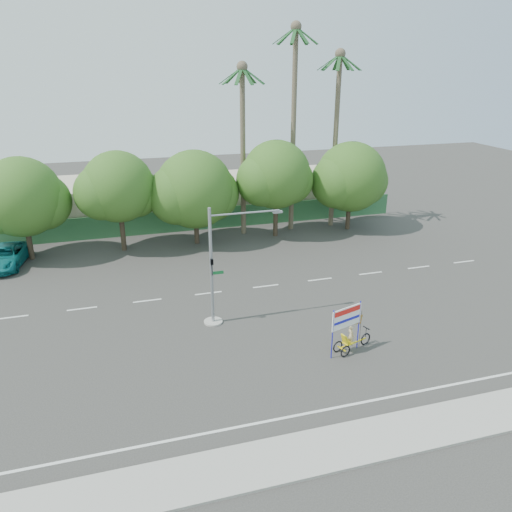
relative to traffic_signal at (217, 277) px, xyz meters
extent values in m
plane|color=#33302D|center=(2.20, -3.98, -2.92)|extent=(120.00, 120.00, 0.00)
cube|color=gray|center=(2.20, -11.48, -2.86)|extent=(50.00, 2.40, 0.12)
cube|color=#336B3D|center=(2.20, 17.52, -1.92)|extent=(38.00, 0.08, 2.00)
cube|color=beige|center=(-7.80, 22.02, -0.92)|extent=(12.00, 8.00, 4.00)
cube|color=beige|center=(10.20, 22.02, -1.12)|extent=(14.00, 8.00, 3.60)
cylinder|color=#473828|center=(-11.80, 14.02, -1.16)|extent=(0.40, 0.40, 3.52)
sphere|color=#315C1B|center=(-11.80, 14.02, 2.04)|extent=(6.00, 6.00, 6.00)
sphere|color=#315C1B|center=(-10.45, 14.32, 1.48)|extent=(4.32, 4.32, 4.32)
sphere|color=#315C1B|center=(-13.15, 13.77, 1.72)|extent=(4.56, 4.56, 4.56)
cylinder|color=#473828|center=(-4.80, 14.02, -1.05)|extent=(0.40, 0.40, 3.74)
sphere|color=#315C1B|center=(-4.80, 14.02, 2.35)|extent=(5.60, 5.60, 5.60)
sphere|color=#315C1B|center=(-3.54, 14.32, 1.76)|extent=(4.03, 4.03, 4.03)
sphere|color=#315C1B|center=(-6.06, 13.77, 2.01)|extent=(4.26, 4.26, 4.26)
cylinder|color=#473828|center=(1.20, 14.02, -1.27)|extent=(0.40, 0.40, 3.30)
sphere|color=#315C1B|center=(1.20, 14.02, 1.73)|extent=(6.40, 6.40, 6.40)
sphere|color=#315C1B|center=(2.64, 14.32, 1.21)|extent=(4.61, 4.61, 4.61)
sphere|color=#315C1B|center=(-0.24, 13.77, 1.43)|extent=(4.86, 4.86, 4.86)
cylinder|color=#473828|center=(8.20, 14.02, -0.98)|extent=(0.40, 0.40, 3.87)
sphere|color=#315C1B|center=(8.20, 14.02, 2.54)|extent=(5.80, 5.80, 5.80)
sphere|color=#315C1B|center=(9.50, 14.32, 1.92)|extent=(4.18, 4.18, 4.18)
sphere|color=#315C1B|center=(6.89, 13.77, 2.19)|extent=(4.41, 4.41, 4.41)
cylinder|color=#473828|center=(15.20, 14.02, -1.20)|extent=(0.40, 0.40, 3.43)
sphere|color=#315C1B|center=(15.20, 14.02, 1.92)|extent=(6.20, 6.20, 6.20)
sphere|color=#315C1B|center=(16.59, 14.32, 1.37)|extent=(4.46, 4.46, 4.46)
sphere|color=#315C1B|center=(13.80, 13.77, 1.61)|extent=(4.71, 4.71, 4.71)
cylinder|color=#70604C|center=(10.20, 15.52, 5.58)|extent=(0.44, 0.44, 17.00)
sphere|color=#70604C|center=(10.20, 15.52, 14.08)|extent=(0.90, 0.90, 0.90)
cube|color=#1C4C21|center=(11.14, 15.52, 13.42)|extent=(1.91, 0.28, 1.36)
cube|color=#1C4C21|center=(10.92, 16.12, 13.42)|extent=(1.65, 1.44, 1.36)
cube|color=#1C4C21|center=(10.36, 16.44, 13.42)|extent=(0.61, 1.93, 1.36)
cube|color=#1C4C21|center=(9.73, 16.33, 13.42)|extent=(1.20, 1.80, 1.36)
cube|color=#1C4C21|center=(9.31, 15.84, 13.42)|extent=(1.89, 0.92, 1.36)
cube|color=#1C4C21|center=(9.31, 15.19, 13.42)|extent=(1.89, 0.92, 1.36)
cube|color=#1C4C21|center=(9.73, 14.70, 13.42)|extent=(1.20, 1.80, 1.36)
cube|color=#1C4C21|center=(10.36, 14.59, 13.42)|extent=(0.61, 1.93, 1.36)
cube|color=#1C4C21|center=(10.92, 14.91, 13.42)|extent=(1.65, 1.44, 1.36)
cylinder|color=#70604C|center=(14.20, 15.52, 4.58)|extent=(0.44, 0.44, 15.00)
sphere|color=#70604C|center=(14.20, 15.52, 12.08)|extent=(0.90, 0.90, 0.90)
cube|color=#1C4C21|center=(15.14, 15.52, 11.42)|extent=(1.91, 0.28, 1.36)
cube|color=#1C4C21|center=(14.92, 16.12, 11.42)|extent=(1.65, 1.44, 1.36)
cube|color=#1C4C21|center=(14.36, 16.44, 11.42)|extent=(0.61, 1.93, 1.36)
cube|color=#1C4C21|center=(13.73, 16.33, 11.42)|extent=(1.20, 1.80, 1.36)
cube|color=#1C4C21|center=(13.31, 15.84, 11.42)|extent=(1.89, 0.92, 1.36)
cube|color=#1C4C21|center=(13.31, 15.19, 11.42)|extent=(1.89, 0.92, 1.36)
cube|color=#1C4C21|center=(13.73, 14.70, 11.42)|extent=(1.20, 1.80, 1.36)
cube|color=#1C4C21|center=(14.36, 14.59, 11.42)|extent=(0.61, 1.93, 1.36)
cube|color=#1C4C21|center=(14.92, 14.91, 11.42)|extent=(1.65, 1.44, 1.36)
cylinder|color=#70604C|center=(5.70, 15.52, 4.08)|extent=(0.44, 0.44, 14.00)
sphere|color=#70604C|center=(5.70, 15.52, 11.08)|extent=(0.90, 0.90, 0.90)
cube|color=#1C4C21|center=(6.64, 15.52, 10.42)|extent=(1.91, 0.28, 1.36)
cube|color=#1C4C21|center=(6.42, 16.12, 10.42)|extent=(1.65, 1.44, 1.36)
cube|color=#1C4C21|center=(5.86, 16.44, 10.42)|extent=(0.61, 1.93, 1.36)
cube|color=#1C4C21|center=(5.23, 16.33, 10.42)|extent=(1.20, 1.80, 1.36)
cube|color=#1C4C21|center=(4.81, 15.84, 10.42)|extent=(1.89, 0.92, 1.36)
cube|color=#1C4C21|center=(4.81, 15.19, 10.42)|extent=(1.89, 0.92, 1.36)
cube|color=#1C4C21|center=(5.23, 14.70, 10.42)|extent=(1.20, 1.80, 1.36)
cube|color=#1C4C21|center=(5.86, 14.59, 10.42)|extent=(0.61, 1.93, 1.36)
cube|color=#1C4C21|center=(6.42, 14.91, 10.42)|extent=(1.65, 1.44, 1.36)
cylinder|color=gray|center=(-0.30, 0.02, -2.87)|extent=(1.10, 1.10, 0.10)
cylinder|color=gray|center=(-0.30, 0.02, 0.58)|extent=(0.18, 0.18, 7.00)
cylinder|color=gray|center=(1.70, 0.02, 3.63)|extent=(4.00, 0.10, 0.10)
cube|color=gray|center=(3.60, 0.02, 3.53)|extent=(0.55, 0.20, 0.12)
imported|color=black|center=(-0.30, -0.20, 0.68)|extent=(0.16, 0.20, 1.00)
cube|color=#14662D|center=(0.05, 0.02, 0.23)|extent=(0.70, 0.04, 0.18)
torus|color=black|center=(7.15, -4.68, -2.61)|extent=(0.69, 0.29, 0.70)
torus|color=black|center=(5.40, -4.94, -2.63)|extent=(0.64, 0.27, 0.65)
torus|color=black|center=(5.57, -5.49, -2.63)|extent=(0.64, 0.27, 0.65)
cube|color=yellow|center=(6.32, -4.95, -2.55)|extent=(1.68, 0.59, 0.06)
cube|color=yellow|center=(5.48, -5.21, -2.61)|extent=(0.25, 0.61, 0.05)
cube|color=yellow|center=(5.92, -5.07, -2.40)|extent=(0.62, 0.57, 0.06)
cube|color=yellow|center=(5.66, -5.16, -2.12)|extent=(0.35, 0.48, 0.56)
cylinder|color=black|center=(7.15, -4.68, -2.20)|extent=(0.04, 0.04, 0.57)
cube|color=black|center=(7.15, -4.68, -1.92)|extent=(0.18, 0.45, 0.04)
imported|color=#CCB284|center=(6.07, -5.03, -2.01)|extent=(0.38, 0.47, 1.11)
cylinder|color=#191BBF|center=(4.80, -5.43, -1.53)|extent=(0.07, 0.07, 2.78)
cylinder|color=#191BBF|center=(6.56, -4.87, -1.53)|extent=(0.07, 0.07, 2.78)
cube|color=white|center=(5.68, -5.15, -0.81)|extent=(1.88, 0.64, 1.13)
cube|color=red|center=(5.69, -5.19, -0.45)|extent=(1.67, 0.55, 0.27)
cube|color=#191BBF|center=(5.69, -5.19, -0.97)|extent=(1.67, 0.55, 0.14)
cylinder|color=black|center=(6.71, -4.82, -1.84)|extent=(0.03, 0.03, 2.16)
cube|color=red|center=(6.36, -4.93, -1.17)|extent=(0.87, 0.30, 0.67)
imported|color=#107275|center=(-13.42, 12.96, -2.16)|extent=(3.38, 5.83, 1.53)
camera|label=1|loc=(-5.16, -25.64, 11.41)|focal=35.00mm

